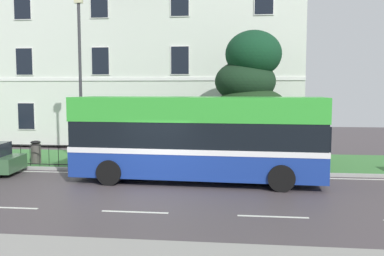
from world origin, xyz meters
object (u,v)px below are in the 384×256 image
street_lamp_post (80,70)px  litter_bin (36,152)px  single_decker_bus (198,137)px  georgian_townhouse (157,48)px  evergreen_tree (248,105)px

street_lamp_post → litter_bin: size_ratio=7.28×
single_decker_bus → street_lamp_post: street_lamp_post is taller
street_lamp_post → litter_bin: bearing=-175.9°
street_lamp_post → georgian_townhouse: bearing=82.3°
street_lamp_post → litter_bin: 4.44m
street_lamp_post → litter_bin: (-2.21, -0.16, -3.85)m
litter_bin → evergreen_tree: bearing=12.4°
litter_bin → single_decker_bus: bearing=-17.6°
georgian_townhouse → street_lamp_post: size_ratio=2.53×
street_lamp_post → evergreen_tree: bearing=14.7°
evergreen_tree → litter_bin: 10.48m
evergreen_tree → street_lamp_post: bearing=-165.3°
single_decker_bus → litter_bin: bearing=165.0°
single_decker_bus → street_lamp_post: 6.93m
single_decker_bus → street_lamp_post: bearing=157.6°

